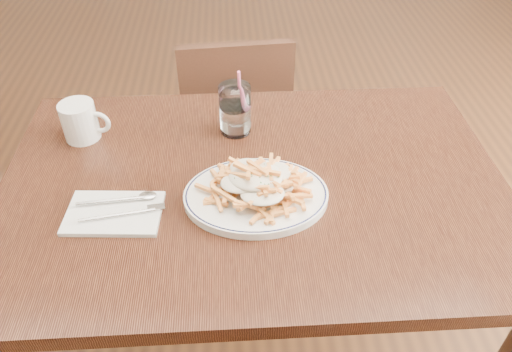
{
  "coord_description": "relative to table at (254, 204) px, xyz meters",
  "views": [
    {
      "loc": [
        -0.05,
        -0.89,
        1.53
      ],
      "look_at": [
        0.0,
        -0.07,
        0.82
      ],
      "focal_mm": 35.0,
      "sensor_mm": 36.0,
      "label": 1
    }
  ],
  "objects": [
    {
      "name": "coffee_mug",
      "position": [
        -0.44,
        0.2,
        0.13
      ],
      "size": [
        0.13,
        0.09,
        0.1
      ],
      "color": "white",
      "rests_on": "table"
    },
    {
      "name": "napkin",
      "position": [
        -0.31,
        -0.1,
        0.08
      ],
      "size": [
        0.22,
        0.15,
        0.01
      ],
      "primitive_type": "cube",
      "rotation": [
        0.0,
        0.0,
        -0.07
      ],
      "color": "silver",
      "rests_on": "table"
    },
    {
      "name": "fries_plate",
      "position": [
        0.0,
        -0.07,
        0.09
      ],
      "size": [
        0.34,
        0.3,
        0.02
      ],
      "color": "white",
      "rests_on": "table"
    },
    {
      "name": "chair_far",
      "position": [
        -0.03,
        0.66,
        -0.2
      ],
      "size": [
        0.41,
        0.41,
        0.83
      ],
      "color": "black",
      "rests_on": "ground"
    },
    {
      "name": "table",
      "position": [
        0.0,
        0.0,
        0.0
      ],
      "size": [
        1.2,
        0.8,
        0.75
      ],
      "color": "black",
      "rests_on": "ground"
    },
    {
      "name": "water_glass",
      "position": [
        -0.04,
        0.21,
        0.14
      ],
      "size": [
        0.08,
        0.08,
        0.18
      ],
      "color": "white",
      "rests_on": "table"
    },
    {
      "name": "loaded_fries",
      "position": [
        0.0,
        -0.07,
        0.14
      ],
      "size": [
        0.25,
        0.21,
        0.07
      ],
      "color": "#EE9B48",
      "rests_on": "fries_plate"
    },
    {
      "name": "floor",
      "position": [
        0.0,
        0.0,
        -0.67
      ],
      "size": [
        7.0,
        7.0,
        0.0
      ],
      "primitive_type": "plane",
      "color": "black",
      "rests_on": "ground"
    },
    {
      "name": "cutlery",
      "position": [
        -0.31,
        -0.09,
        0.09
      ],
      "size": [
        0.21,
        0.1,
        0.01
      ],
      "color": "silver",
      "rests_on": "napkin"
    }
  ]
}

